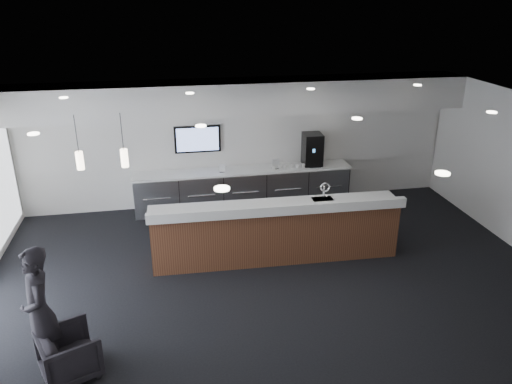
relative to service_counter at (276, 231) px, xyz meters
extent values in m
plane|color=black|center=(-0.21, -1.12, -0.58)|extent=(10.00, 10.00, 0.00)
cube|color=black|center=(-0.21, -1.12, 2.42)|extent=(10.00, 8.00, 0.02)
cube|color=silver|center=(-0.21, 2.88, 0.92)|extent=(10.00, 0.02, 3.00)
cube|color=silver|center=(-0.21, 2.43, 2.07)|extent=(10.00, 0.90, 0.70)
cube|color=silver|center=(-0.21, 2.85, 1.02)|extent=(9.80, 0.06, 1.40)
cube|color=#95999E|center=(-0.21, 2.52, -0.13)|extent=(5.00, 0.60, 0.90)
cube|color=white|center=(-0.21, 2.52, 0.35)|extent=(5.06, 0.66, 0.05)
cylinder|color=silver|center=(-2.21, 2.20, -0.08)|extent=(0.60, 0.02, 0.02)
cylinder|color=silver|center=(-1.21, 2.20, -0.08)|extent=(0.60, 0.02, 0.02)
cylinder|color=silver|center=(-0.21, 2.20, -0.08)|extent=(0.60, 0.02, 0.02)
cylinder|color=silver|center=(0.79, 2.20, -0.08)|extent=(0.60, 0.02, 0.02)
cylinder|color=silver|center=(1.79, 2.20, -0.08)|extent=(0.60, 0.02, 0.02)
cube|color=black|center=(-1.21, 2.79, 1.07)|extent=(1.05, 0.07, 0.62)
cube|color=#2D48B6|center=(-1.21, 2.75, 1.07)|extent=(0.95, 0.01, 0.54)
cylinder|color=#F8E2C2|center=(-2.61, -0.32, 1.67)|extent=(0.12, 0.12, 0.30)
cylinder|color=#F8E2C2|center=(-3.31, -0.32, 1.67)|extent=(0.12, 0.12, 0.30)
cube|color=#4C2919|center=(0.00, 0.01, -0.05)|extent=(4.64, 0.77, 1.05)
cube|color=white|center=(0.00, 0.01, 0.50)|extent=(4.72, 0.86, 0.06)
cube|color=white|center=(-0.01, -0.35, 0.59)|extent=(4.70, 0.25, 0.18)
cylinder|color=silver|center=(0.93, 0.09, 0.67)|extent=(0.04, 0.04, 0.28)
torus|color=silver|center=(0.93, 0.03, 0.81)|extent=(0.19, 0.04, 0.19)
cube|color=black|center=(1.45, 2.57, 0.75)|extent=(0.45, 0.50, 0.75)
cube|color=silver|center=(1.45, 2.31, 0.38)|extent=(0.27, 0.12, 0.02)
cube|color=silver|center=(-0.71, 2.41, 0.47)|extent=(0.14, 0.05, 0.20)
cube|color=silver|center=(0.53, 2.40, 0.49)|extent=(0.18, 0.05, 0.24)
imported|color=black|center=(-3.38, -2.54, -0.24)|extent=(0.95, 0.94, 0.67)
imported|color=black|center=(-3.71, -2.34, 0.33)|extent=(0.63, 0.77, 1.82)
imported|color=white|center=(1.20, 2.39, 0.41)|extent=(0.09, 0.09, 0.08)
imported|color=white|center=(1.06, 2.39, 0.41)|extent=(0.13, 0.13, 0.08)
imported|color=white|center=(0.92, 2.39, 0.41)|extent=(0.11, 0.11, 0.08)
imported|color=white|center=(0.78, 2.39, 0.41)|extent=(0.12, 0.12, 0.08)
imported|color=white|center=(0.64, 2.39, 0.41)|extent=(0.12, 0.12, 0.08)
imported|color=white|center=(0.50, 2.39, 0.41)|extent=(0.10, 0.10, 0.08)
camera|label=1|loc=(-1.93, -8.22, 4.24)|focal=35.00mm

